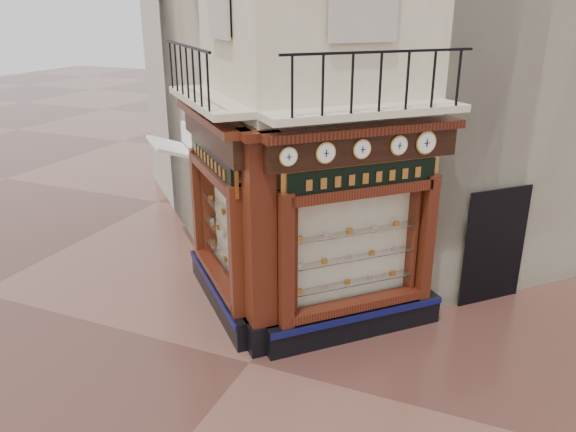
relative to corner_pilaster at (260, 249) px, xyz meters
The scene contains 15 objects.
ground 2.01m from the corner_pilaster, 90.00° to the right, with size 80.00×80.00×0.00m, color #4D2B24.
neighbour_left 9.21m from the corner_pilaster, 106.93° to the left, with size 8.00×8.00×11.00m, color #B8AFA1.
neighbour_right 9.21m from the corner_pilaster, 73.07° to the left, with size 8.00×8.00×11.00m, color #B8AFA1.
shopfront_left 1.77m from the corner_pilaster, 142.77° to the left, with size 2.86×2.86×3.98m.
shopfront_right 1.77m from the corner_pilaster, 37.23° to the left, with size 2.86×2.86×3.98m.
corner_pilaster is the anchor object (origin of this frame).
balcony 2.47m from the corner_pilaster, 90.00° to the left, with size 5.94×2.97×1.03m.
clock_a 1.76m from the corner_pilaster, ahead, with size 0.26×0.26×0.31m.
clock_b 1.98m from the corner_pilaster, 21.38° to the left, with size 0.28×0.28×0.35m.
clock_c 2.37m from the corner_pilaster, 30.29° to the left, with size 0.27×0.27×0.33m.
clock_d 2.90m from the corner_pilaster, 34.59° to the left, with size 0.28×0.28×0.34m.
clock_e 3.34m from the corner_pilaster, 36.51° to the left, with size 0.32×0.32×0.40m.
awning 5.27m from the corner_pilaster, 140.87° to the left, with size 1.59×0.96×0.08m, color white, non-canonical shape.
signboard_left 2.12m from the corner_pilaster, 145.25° to the left, with size 2.21×2.21×0.59m.
signboard_right 2.12m from the corner_pilaster, 34.75° to the left, with size 2.15×2.15×0.58m.
Camera 1 is at (3.82, -7.29, 5.78)m, focal length 35.00 mm.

